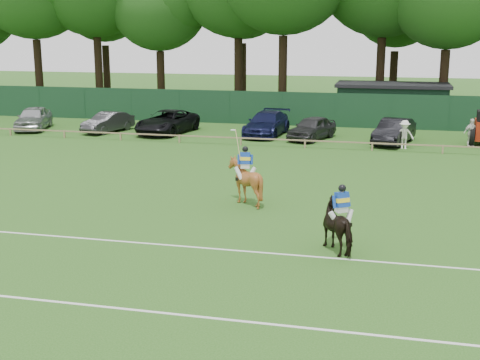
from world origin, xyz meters
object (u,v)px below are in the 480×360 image
(horse_chestnut, at_px, (245,181))
(suv_black, at_px, (167,122))
(sedan_silver, at_px, (34,118))
(hatch_grey, at_px, (312,128))
(estate_black, at_px, (394,131))
(horse_dark, at_px, (341,226))
(sedan_grey, at_px, (108,122))
(sedan_navy, at_px, (267,124))
(spectator_mid, at_px, (471,133))
(spectator_left, at_px, (404,135))
(utility_shed, at_px, (392,103))

(horse_chestnut, height_order, suv_black, horse_chestnut)
(horse_chestnut, relative_size, sedan_silver, 0.39)
(hatch_grey, distance_m, estate_black, 5.22)
(horse_chestnut, bearing_deg, horse_dark, 122.19)
(horse_dark, relative_size, hatch_grey, 0.44)
(sedan_grey, distance_m, suv_black, 4.25)
(sedan_grey, xyz_separation_m, sedan_navy, (11.07, 1.16, 0.10))
(suv_black, bearing_deg, hatch_grey, 7.52)
(sedan_navy, xyz_separation_m, estate_black, (8.38, -1.41, -0.01))
(horse_chestnut, distance_m, estate_black, 17.09)
(hatch_grey, distance_m, spectator_mid, 9.77)
(horse_chestnut, distance_m, sedan_navy, 17.62)
(sedan_navy, distance_m, spectator_mid, 13.03)
(sedan_silver, bearing_deg, horse_chestnut, -56.85)
(sedan_grey, relative_size, suv_black, 0.74)
(sedan_navy, bearing_deg, sedan_grey, -168.91)
(suv_black, distance_m, spectator_left, 16.00)
(utility_shed, bearing_deg, suv_black, -150.14)
(sedan_silver, relative_size, utility_shed, 0.57)
(spectator_left, xyz_separation_m, spectator_mid, (3.94, 1.46, 0.01))
(sedan_silver, bearing_deg, sedan_grey, -15.54)
(utility_shed, bearing_deg, hatch_grey, -119.33)
(horse_dark, relative_size, spectator_mid, 1.12)
(hatch_grey, height_order, utility_shed, utility_shed)
(sedan_silver, bearing_deg, spectator_left, -20.71)
(utility_shed, bearing_deg, estate_black, -88.64)
(sedan_navy, relative_size, spectator_mid, 3.13)
(spectator_left, height_order, utility_shed, utility_shed)
(suv_black, bearing_deg, horse_dark, -48.84)
(spectator_mid, bearing_deg, spectator_left, 169.14)
(spectator_mid, bearing_deg, horse_dark, -137.73)
(spectator_left, bearing_deg, horse_dark, -99.83)
(suv_black, bearing_deg, horse_chestnut, -51.87)
(estate_black, bearing_deg, spectator_mid, 12.83)
(hatch_grey, distance_m, spectator_left, 6.17)
(sedan_navy, bearing_deg, spectator_left, -13.55)
(estate_black, bearing_deg, horse_dark, -79.46)
(sedan_silver, distance_m, hatch_grey, 19.93)
(horse_dark, distance_m, sedan_grey, 27.69)
(sedan_grey, bearing_deg, estate_black, 15.66)
(utility_shed, bearing_deg, sedan_grey, -154.81)
(spectator_left, xyz_separation_m, utility_shed, (-0.83, 10.93, 0.68))
(sedan_navy, bearing_deg, sedan_silver, -170.50)
(sedan_grey, distance_m, spectator_mid, 24.01)
(suv_black, xyz_separation_m, sedan_navy, (6.85, 0.73, 0.01))
(spectator_left, bearing_deg, hatch_grey, 157.27)
(suv_black, bearing_deg, sedan_navy, 15.03)
(sedan_silver, bearing_deg, utility_shed, 3.41)
(horse_dark, bearing_deg, horse_chestnut, -84.48)
(horse_dark, distance_m, sedan_silver, 31.56)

